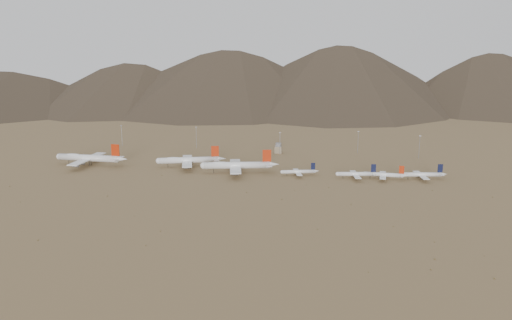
% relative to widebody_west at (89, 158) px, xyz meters
% --- Properties ---
extents(ground, '(3000.00, 3000.00, 0.00)m').
position_rel_widebody_west_xyz_m(ground, '(154.33, -22.10, -8.15)').
color(ground, '#9D7951').
rests_on(ground, ground).
extents(mountain_ridge, '(4400.00, 1000.00, 300.00)m').
position_rel_widebody_west_xyz_m(mountain_ridge, '(154.33, 877.90, 141.85)').
color(mountain_ridge, '#483B2B').
rests_on(mountain_ridge, ground).
extents(widebody_west, '(79.58, 60.76, 23.64)m').
position_rel_widebody_west_xyz_m(widebody_west, '(0.00, 0.00, 0.00)').
color(widebody_west, white).
rests_on(widebody_west, ground).
extents(widebody_centre, '(69.18, 55.04, 21.33)m').
position_rel_widebody_west_xyz_m(widebody_centre, '(103.74, 13.79, -0.80)').
color(widebody_centre, white).
rests_on(widebody_centre, ground).
extents(widebody_east, '(75.83, 59.77, 22.97)m').
position_rel_widebody_west_xyz_m(widebody_east, '(158.15, -0.87, -0.23)').
color(widebody_east, white).
rests_on(widebody_east, ground).
extents(narrowbody_a, '(36.67, 27.15, 12.42)m').
position_rel_widebody_west_xyz_m(narrowbody_a, '(219.01, 0.66, -4.12)').
color(narrowbody_a, white).
rests_on(narrowbody_a, ground).
extents(narrowbody_b, '(41.64, 30.47, 13.88)m').
position_rel_widebody_west_xyz_m(narrowbody_b, '(273.71, 0.37, -3.65)').
color(narrowbody_b, white).
rests_on(narrowbody_b, ground).
extents(narrowbody_c, '(41.72, 29.92, 13.76)m').
position_rel_widebody_west_xyz_m(narrowbody_c, '(298.89, 2.66, -3.68)').
color(narrowbody_c, white).
rests_on(narrowbody_c, ground).
extents(narrowbody_d, '(43.49, 31.90, 14.53)m').
position_rel_widebody_west_xyz_m(narrowbody_d, '(333.95, 9.25, -3.43)').
color(narrowbody_d, white).
rests_on(narrowbody_d, ground).
extents(control_tower, '(8.00, 8.00, 12.00)m').
position_rel_widebody_west_xyz_m(control_tower, '(184.33, 97.90, -2.83)').
color(control_tower, gray).
rests_on(control_tower, ground).
extents(mast_far_west, '(2.00, 0.60, 25.70)m').
position_rel_widebody_west_xyz_m(mast_far_west, '(-13.41, 104.46, 6.05)').
color(mast_far_west, gray).
rests_on(mast_far_west, ground).
extents(mast_west, '(2.00, 0.60, 25.70)m').
position_rel_widebody_west_xyz_m(mast_west, '(81.14, 110.94, 6.05)').
color(mast_west, gray).
rests_on(mast_west, ground).
extents(mast_centre, '(2.00, 0.60, 25.70)m').
position_rel_widebody_west_xyz_m(mast_centre, '(186.89, 91.61, 6.05)').
color(mast_centre, gray).
rests_on(mast_centre, ground).
extents(mast_east, '(2.00, 0.60, 25.70)m').
position_rel_widebody_west_xyz_m(mast_east, '(274.50, 116.01, 6.05)').
color(mast_east, gray).
rests_on(mast_east, ground).
extents(mast_far_east, '(2.00, 0.60, 25.70)m').
position_rel_widebody_west_xyz_m(mast_far_east, '(340.79, 100.98, 6.05)').
color(mast_far_east, gray).
rests_on(mast_far_east, ground).
extents(desert_scrub, '(434.93, 176.55, 0.87)m').
position_rel_widebody_west_xyz_m(desert_scrub, '(212.11, -109.15, -7.82)').
color(desert_scrub, brown).
rests_on(desert_scrub, ground).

